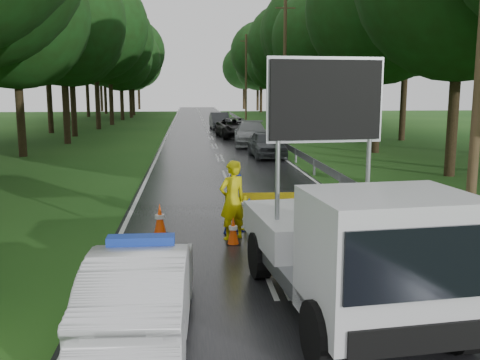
{
  "coord_description": "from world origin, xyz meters",
  "views": [
    {
      "loc": [
        -1.58,
        -10.13,
        3.62
      ],
      "look_at": [
        -0.3,
        3.46,
        1.3
      ],
      "focal_mm": 40.0,
      "sensor_mm": 36.0,
      "label": 1
    }
  ],
  "objects": [
    {
      "name": "ground",
      "position": [
        0.0,
        0.0,
        0.0
      ],
      "size": [
        160.0,
        160.0,
        0.0
      ],
      "primitive_type": "plane",
      "color": "#194714",
      "rests_on": "ground"
    },
    {
      "name": "road",
      "position": [
        0.0,
        30.0,
        0.01
      ],
      "size": [
        7.0,
        140.0,
        0.02
      ],
      "primitive_type": "cube",
      "color": "black",
      "rests_on": "ground"
    },
    {
      "name": "guardrail",
      "position": [
        3.7,
        29.67,
        0.55
      ],
      "size": [
        0.12,
        60.06,
        0.7
      ],
      "color": "gray",
      "rests_on": "ground"
    },
    {
      "name": "utility_pole_mid",
      "position": [
        5.2,
        28.0,
        5.06
      ],
      "size": [
        1.4,
        0.24,
        10.0
      ],
      "color": "#483A21",
      "rests_on": "ground"
    },
    {
      "name": "utility_pole_far",
      "position": [
        5.2,
        54.0,
        5.06
      ],
      "size": [
        1.4,
        0.24,
        10.0
      ],
      "color": "#483A21",
      "rests_on": "ground"
    },
    {
      "name": "police_sedan",
      "position": [
        -2.33,
        -2.34,
        0.67
      ],
      "size": [
        1.55,
        4.08,
        1.46
      ],
      "rotation": [
        0.0,
        0.0,
        3.1
      ],
      "color": "silver",
      "rests_on": "ground"
    },
    {
      "name": "work_truck",
      "position": [
        0.95,
        -2.12,
        1.12
      ],
      "size": [
        2.79,
        5.38,
        4.13
      ],
      "rotation": [
        0.0,
        0.0,
        0.1
      ],
      "color": "gray",
      "rests_on": "ground"
    },
    {
      "name": "barrier",
      "position": [
        0.52,
        3.16,
        0.76
      ],
      "size": [
        2.45,
        0.13,
        1.01
      ],
      "rotation": [
        0.0,
        0.0,
        -0.03
      ],
      "color": "yellow",
      "rests_on": "ground"
    },
    {
      "name": "officer",
      "position": [
        -0.58,
        2.47,
        0.97
      ],
      "size": [
        0.85,
        0.74,
        1.95
      ],
      "primitive_type": "imported",
      "rotation": [
        0.0,
        0.0,
        3.63
      ],
      "color": "#D7CC0B",
      "rests_on": "ground"
    },
    {
      "name": "civilian",
      "position": [
        -0.41,
        3.0,
        0.78
      ],
      "size": [
        0.96,
        0.91,
        1.57
      ],
      "primitive_type": "imported",
      "rotation": [
        0.0,
        0.0,
        0.56
      ],
      "color": "#192AA6",
      "rests_on": "ground"
    },
    {
      "name": "queue_car_first",
      "position": [
        2.55,
        18.31,
        0.71
      ],
      "size": [
        1.85,
        4.25,
        1.43
      ],
      "primitive_type": "imported",
      "rotation": [
        0.0,
        0.0,
        0.04
      ],
      "color": "#474B4F",
      "rests_on": "ground"
    },
    {
      "name": "queue_car_second",
      "position": [
        2.41,
        24.31,
        0.77
      ],
      "size": [
        2.57,
        5.49,
        1.55
      ],
      "primitive_type": "imported",
      "rotation": [
        0.0,
        0.0,
        -0.08
      ],
      "color": "#919398",
      "rests_on": "ground"
    },
    {
      "name": "queue_car_third",
      "position": [
        1.9,
        30.31,
        0.74
      ],
      "size": [
        2.99,
        5.56,
        1.48
      ],
      "primitive_type": "imported",
      "rotation": [
        0.0,
        0.0,
        0.1
      ],
      "color": "black",
      "rests_on": "ground"
    },
    {
      "name": "queue_car_fourth",
      "position": [
        1.19,
        39.15,
        0.76
      ],
      "size": [
        1.82,
        4.66,
        1.51
      ],
      "primitive_type": "imported",
      "rotation": [
        0.0,
        0.0,
        0.05
      ],
      "color": "#393A3F",
      "rests_on": "ground"
    },
    {
      "name": "cone_center",
      "position": [
        -0.6,
        2.0,
        0.34
      ],
      "size": [
        0.33,
        0.33,
        0.69
      ],
      "color": "black",
      "rests_on": "ground"
    },
    {
      "name": "cone_far",
      "position": [
        0.93,
        5.0,
        0.33
      ],
      "size": [
        0.33,
        0.33,
        0.69
      ],
      "color": "black",
      "rests_on": "ground"
    },
    {
      "name": "cone_left_mid",
      "position": [
        -2.35,
        3.0,
        0.39
      ],
      "size": [
        0.38,
        0.38,
        0.81
      ],
      "color": "black",
      "rests_on": "ground"
    },
    {
      "name": "cone_right",
      "position": [
        3.38,
        4.5,
        0.35
      ],
      "size": [
        0.34,
        0.34,
        0.71
      ],
      "color": "black",
      "rests_on": "ground"
    }
  ]
}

